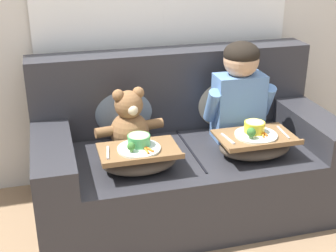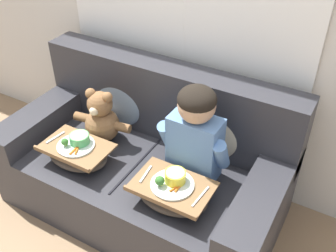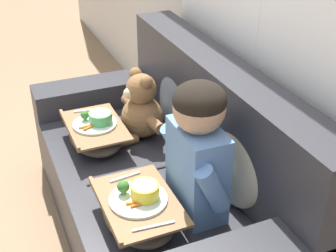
# 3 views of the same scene
# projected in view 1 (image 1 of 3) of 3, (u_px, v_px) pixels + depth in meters

# --- Properties ---
(ground_plane) EXTENTS (14.00, 14.00, 0.00)m
(ground_plane) POSITION_uv_depth(u_px,v_px,m) (187.00, 207.00, 2.97)
(ground_plane) COLOR #8E7051
(couch) EXTENTS (1.80, 0.91, 0.93)m
(couch) POSITION_uv_depth(u_px,v_px,m) (184.00, 155.00, 2.91)
(couch) COLOR #2D2D33
(couch) RESTS_ON ground_plane
(throw_pillow_behind_child) EXTENTS (0.42, 0.20, 0.44)m
(throw_pillow_behind_child) POSITION_uv_depth(u_px,v_px,m) (226.00, 96.00, 3.05)
(throw_pillow_behind_child) COLOR #C1B293
(throw_pillow_behind_child) RESTS_ON couch
(throw_pillow_behind_teddy) EXTENTS (0.39, 0.19, 0.40)m
(throw_pillow_behind_teddy) POSITION_uv_depth(u_px,v_px,m) (123.00, 106.00, 2.88)
(throw_pillow_behind_teddy) COLOR slate
(throw_pillow_behind_teddy) RESTS_ON couch
(child_figure) EXTENTS (0.43, 0.22, 0.61)m
(child_figure) POSITION_uv_depth(u_px,v_px,m) (240.00, 86.00, 2.81)
(child_figure) COLOR #5B84BC
(child_figure) RESTS_ON couch
(teddy_bear) EXTENTS (0.41, 0.29, 0.38)m
(teddy_bear) POSITION_uv_depth(u_px,v_px,m) (130.00, 124.00, 2.71)
(teddy_bear) COLOR brown
(teddy_bear) RESTS_ON couch
(lap_tray_child) EXTENTS (0.44, 0.30, 0.20)m
(lap_tray_child) POSITION_uv_depth(u_px,v_px,m) (255.00, 144.00, 2.68)
(lap_tray_child) COLOR #473D33
(lap_tray_child) RESTS_ON child_figure
(lap_tray_teddy) EXTENTS (0.43, 0.29, 0.19)m
(lap_tray_teddy) POSITION_uv_depth(u_px,v_px,m) (139.00, 158.00, 2.52)
(lap_tray_teddy) COLOR #473D33
(lap_tray_teddy) RESTS_ON teddy_bear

